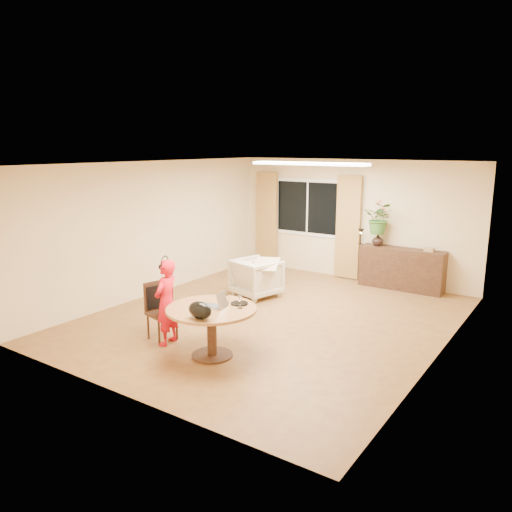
% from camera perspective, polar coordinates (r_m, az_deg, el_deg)
% --- Properties ---
extents(floor, '(6.50, 6.50, 0.00)m').
position_cam_1_polar(floor, '(8.57, 1.86, -7.13)').
color(floor, brown).
rests_on(floor, ground).
extents(ceiling, '(6.50, 6.50, 0.00)m').
position_cam_1_polar(ceiling, '(8.08, 1.99, 10.50)').
color(ceiling, white).
rests_on(ceiling, wall_back).
extents(wall_back, '(5.50, 0.00, 5.50)m').
position_cam_1_polar(wall_back, '(11.08, 10.95, 4.07)').
color(wall_back, beige).
rests_on(wall_back, floor).
extents(wall_left, '(0.00, 6.50, 6.50)m').
position_cam_1_polar(wall_left, '(9.95, -11.62, 3.10)').
color(wall_left, beige).
rests_on(wall_left, floor).
extents(wall_right, '(0.00, 6.50, 6.50)m').
position_cam_1_polar(wall_right, '(7.19, 20.81, -1.04)').
color(wall_right, beige).
rests_on(wall_right, floor).
extents(window, '(1.70, 0.03, 1.30)m').
position_cam_1_polar(window, '(11.51, 5.91, 5.55)').
color(window, white).
rests_on(window, wall_back).
extents(curtain_left, '(0.55, 0.08, 2.25)m').
position_cam_1_polar(curtain_left, '(12.02, 1.28, 4.20)').
color(curtain_left, olive).
rests_on(curtain_left, wall_back).
extents(curtain_right, '(0.55, 0.08, 2.25)m').
position_cam_1_polar(curtain_right, '(11.03, 10.49, 3.24)').
color(curtain_right, olive).
rests_on(curtain_right, wall_back).
extents(ceiling_panel, '(2.20, 0.35, 0.05)m').
position_cam_1_polar(ceiling_panel, '(9.12, 6.08, 10.45)').
color(ceiling_panel, white).
rests_on(ceiling_panel, ceiling).
extents(dining_table, '(1.25, 1.25, 0.71)m').
position_cam_1_polar(dining_table, '(6.94, -5.10, -7.09)').
color(dining_table, brown).
rests_on(dining_table, floor).
extents(dining_chair, '(0.50, 0.47, 0.88)m').
position_cam_1_polar(dining_chair, '(7.68, -10.71, -6.27)').
color(dining_chair, black).
rests_on(dining_chair, floor).
extents(child, '(0.51, 0.38, 1.28)m').
position_cam_1_polar(child, '(7.44, -10.20, -5.24)').
color(child, red).
rests_on(child, floor).
extents(laptop, '(0.39, 0.30, 0.24)m').
position_cam_1_polar(laptop, '(6.90, -5.10, -4.85)').
color(laptop, '#B7B7BC').
rests_on(laptop, dining_table).
extents(tumbler, '(0.08, 0.08, 0.11)m').
position_cam_1_polar(tumbler, '(7.07, -3.44, -4.91)').
color(tumbler, white).
rests_on(tumbler, dining_table).
extents(wine_glass, '(0.08, 0.08, 0.19)m').
position_cam_1_polar(wine_glass, '(6.81, -1.85, -5.26)').
color(wine_glass, white).
rests_on(wine_glass, dining_table).
extents(pot_lid, '(0.25, 0.25, 0.04)m').
position_cam_1_polar(pot_lid, '(7.01, -1.90, -5.36)').
color(pot_lid, white).
rests_on(pot_lid, dining_table).
extents(handbag, '(0.38, 0.27, 0.23)m').
position_cam_1_polar(handbag, '(6.44, -6.42, -6.18)').
color(handbag, black).
rests_on(handbag, dining_table).
extents(armchair, '(0.98, 0.99, 0.74)m').
position_cam_1_polar(armchair, '(9.71, 0.07, -2.48)').
color(armchair, beige).
rests_on(armchair, floor).
extents(throw, '(0.62, 0.68, 0.03)m').
position_cam_1_polar(throw, '(9.45, 1.21, -0.49)').
color(throw, beige).
rests_on(throw, armchair).
extents(sideboard, '(1.69, 0.41, 0.84)m').
position_cam_1_polar(sideboard, '(10.61, 16.30, -1.41)').
color(sideboard, black).
rests_on(sideboard, floor).
extents(vase, '(0.26, 0.26, 0.25)m').
position_cam_1_polar(vase, '(10.66, 13.74, 1.81)').
color(vase, black).
rests_on(vase, sideboard).
extents(bouquet, '(0.65, 0.59, 0.66)m').
position_cam_1_polar(bouquet, '(10.59, 13.93, 4.22)').
color(bouquet, '#286C29').
rests_on(bouquet, vase).
extents(book_stack, '(0.22, 0.19, 0.08)m').
position_cam_1_polar(book_stack, '(10.37, 19.20, 0.69)').
color(book_stack, '#95704C').
rests_on(book_stack, sideboard).
extents(desk_lamp, '(0.16, 0.16, 0.35)m').
position_cam_1_polar(desk_lamp, '(10.73, 11.88, 2.24)').
color(desk_lamp, black).
rests_on(desk_lamp, sideboard).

